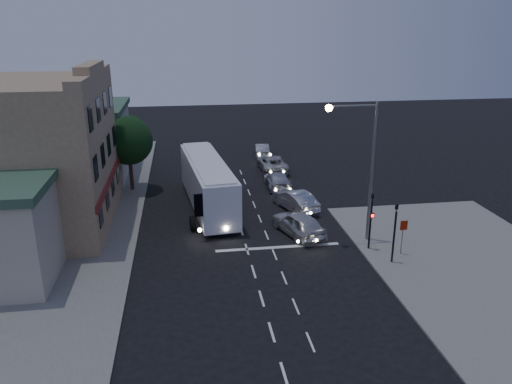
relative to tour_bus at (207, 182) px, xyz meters
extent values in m
plane|color=black|center=(2.01, -9.91, -2.05)|extent=(120.00, 120.00, 0.00)
cube|color=slate|center=(15.01, -13.91, -1.99)|extent=(12.00, 24.00, 0.12)
cube|color=slate|center=(-10.99, -1.91, -1.99)|extent=(12.00, 50.00, 0.12)
cube|color=silver|center=(2.01, -19.91, -2.05)|extent=(0.12, 1.60, 0.01)
cube|color=silver|center=(2.01, -16.91, -2.05)|extent=(0.12, 1.60, 0.01)
cube|color=silver|center=(2.01, -13.91, -2.05)|extent=(0.12, 1.60, 0.01)
cube|color=silver|center=(2.01, -10.91, -2.05)|extent=(0.12, 1.60, 0.01)
cube|color=silver|center=(2.01, -7.91, -2.05)|extent=(0.12, 1.60, 0.01)
cube|color=silver|center=(2.01, -4.91, -2.05)|extent=(0.12, 1.60, 0.01)
cube|color=silver|center=(2.01, -1.91, -2.05)|extent=(0.12, 1.60, 0.01)
cube|color=silver|center=(2.01, 1.09, -2.05)|extent=(0.12, 1.60, 0.01)
cube|color=silver|center=(2.01, 4.09, -2.05)|extent=(0.12, 1.60, 0.01)
cube|color=silver|center=(2.01, 7.09, -2.05)|extent=(0.12, 1.60, 0.01)
cube|color=silver|center=(3.61, -17.91, -2.05)|extent=(0.10, 1.50, 0.01)
cube|color=silver|center=(3.61, -14.91, -2.05)|extent=(0.10, 1.50, 0.01)
cube|color=silver|center=(3.61, -11.91, -2.05)|extent=(0.10, 1.50, 0.01)
cube|color=silver|center=(3.61, -8.91, -2.05)|extent=(0.10, 1.50, 0.01)
cube|color=silver|center=(3.61, -5.91, -2.05)|extent=(0.10, 1.50, 0.01)
cube|color=silver|center=(3.61, -2.91, -2.05)|extent=(0.10, 1.50, 0.01)
cube|color=silver|center=(3.61, 0.09, -2.05)|extent=(0.10, 1.50, 0.01)
cube|color=silver|center=(3.61, 3.09, -2.05)|extent=(0.10, 1.50, 0.01)
cube|color=silver|center=(3.61, 6.09, -2.05)|extent=(0.10, 1.50, 0.01)
cube|color=silver|center=(3.61, 9.09, -2.05)|extent=(0.10, 1.50, 0.01)
cube|color=silver|center=(4.01, -7.91, -2.05)|extent=(8.00, 0.35, 0.01)
cube|color=white|center=(0.00, 0.00, -0.05)|extent=(3.92, 12.56, 3.29)
cube|color=white|center=(0.00, 0.00, 1.65)|extent=(3.46, 12.10, 0.19)
cube|color=black|center=(0.00, -6.12, 0.47)|extent=(2.37, 0.38, 1.54)
cube|color=black|center=(1.30, 0.51, 0.62)|extent=(1.17, 10.23, 0.93)
cube|color=black|center=(-1.30, 0.51, 0.62)|extent=(1.17, 10.23, 0.93)
cube|color=maroon|center=(1.31, 1.03, -0.51)|extent=(0.65, 5.63, 1.44)
cube|color=maroon|center=(-1.31, 1.03, -0.51)|extent=(0.65, 5.63, 1.44)
cylinder|color=black|center=(-1.29, -4.32, -1.54)|extent=(0.47, 1.06, 1.03)
cylinder|color=black|center=(1.29, -4.32, -1.54)|extent=(0.47, 1.06, 1.03)
cylinder|color=black|center=(-1.29, 2.57, -1.54)|extent=(0.47, 1.06, 1.03)
cylinder|color=black|center=(1.29, 2.57, -1.54)|extent=(0.47, 1.06, 1.03)
cylinder|color=black|center=(-1.29, 4.32, -1.54)|extent=(0.47, 1.06, 1.03)
cylinder|color=black|center=(1.29, 4.32, -1.54)|extent=(0.47, 1.06, 1.03)
cylinder|color=#FFF2CC|center=(-0.87, -6.20, -1.28)|extent=(0.27, 0.08, 0.27)
cylinder|color=#FFF2CC|center=(0.87, -6.20, -1.28)|extent=(0.27, 0.08, 0.27)
imported|color=silver|center=(5.75, -6.11, -1.24)|extent=(3.35, 5.11, 1.62)
imported|color=#BBBCC1|center=(6.56, -1.46, -1.29)|extent=(3.03, 4.93, 1.53)
imported|color=#B1B3BB|center=(6.21, 3.93, -1.36)|extent=(2.05, 4.83, 1.39)
imported|color=#B2B2B2|center=(6.69, 9.26, -1.32)|extent=(2.53, 5.34, 1.47)
imported|color=#AFAFAF|center=(6.58, 14.92, -1.39)|extent=(1.81, 4.16, 1.33)
cylinder|color=black|center=(9.61, -9.11, -0.33)|extent=(0.12, 0.12, 3.20)
imported|color=black|center=(9.61, -9.11, 1.72)|extent=(0.15, 0.18, 0.90)
cube|color=black|center=(9.61, -9.29, 0.37)|extent=(0.25, 0.12, 0.30)
cube|color=#FF0C0C|center=(9.61, -9.36, 0.37)|extent=(0.16, 0.02, 0.18)
cylinder|color=black|center=(10.31, -11.11, -0.33)|extent=(0.12, 0.12, 3.20)
imported|color=black|center=(10.31, -11.11, 1.72)|extent=(0.18, 0.15, 0.90)
cylinder|color=slate|center=(11.31, -10.11, -0.93)|extent=(0.06, 0.06, 2.00)
cube|color=#941602|center=(11.31, -10.18, -0.03)|extent=(0.45, 0.03, 0.60)
cylinder|color=slate|center=(10.01, -7.71, 2.57)|extent=(0.20, 0.20, 9.00)
cylinder|color=slate|center=(8.51, -7.71, 6.87)|extent=(3.00, 0.12, 0.12)
sphere|color=#FFBF59|center=(7.01, -7.71, 6.77)|extent=(0.44, 0.44, 0.44)
cube|color=tan|center=(-11.99, -1.91, 3.07)|extent=(10.00, 12.00, 10.00)
cube|color=tan|center=(-7.49, -1.91, 8.32)|extent=(1.00, 12.00, 0.50)
cube|color=tan|center=(-7.49, -1.91, 8.82)|extent=(1.00, 6.00, 0.50)
cube|color=maroon|center=(-6.94, -1.91, 1.07)|extent=(0.15, 12.00, 0.50)
cube|color=black|center=(-6.97, -6.41, 0.27)|extent=(0.06, 1.30, 1.50)
cube|color=black|center=(-6.97, -3.41, 0.27)|extent=(0.06, 1.30, 1.50)
cube|color=black|center=(-6.97, -0.41, 0.27)|extent=(0.06, 1.30, 1.50)
cube|color=black|center=(-6.97, 2.59, 0.27)|extent=(0.06, 1.30, 1.50)
cube|color=black|center=(-6.97, -6.41, 3.27)|extent=(0.06, 1.30, 1.50)
cube|color=black|center=(-6.97, -3.41, 3.27)|extent=(0.06, 1.30, 1.50)
cube|color=black|center=(-6.97, -0.41, 3.27)|extent=(0.06, 1.30, 1.50)
cube|color=black|center=(-6.97, 2.59, 3.27)|extent=(0.06, 1.30, 1.50)
cube|color=black|center=(-6.97, -6.41, 6.27)|extent=(0.06, 1.30, 1.50)
cube|color=black|center=(-6.97, -3.41, 6.27)|extent=(0.06, 1.30, 1.50)
cube|color=black|center=(-6.97, -0.41, 6.27)|extent=(0.06, 1.30, 1.50)
cube|color=black|center=(-6.97, 2.59, 6.27)|extent=(0.06, 1.30, 1.50)
cube|color=#B5AF9C|center=(-11.49, 10.09, 1.07)|extent=(9.00, 9.00, 6.00)
cube|color=#3A5C44|center=(-11.49, 10.09, 4.32)|extent=(9.40, 9.40, 0.50)
cylinder|color=black|center=(-6.19, 5.09, -0.53)|extent=(0.32, 0.32, 2.80)
sphere|color=black|center=(-6.19, 5.09, 2.27)|extent=(4.00, 4.00, 4.00)
sphere|color=#133612|center=(-5.99, 5.69, 2.97)|extent=(2.60, 2.60, 2.60)
sphere|color=black|center=(-6.49, 4.49, 2.67)|extent=(2.40, 2.40, 2.40)
camera|label=1|loc=(-1.58, -36.43, 11.66)|focal=35.00mm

